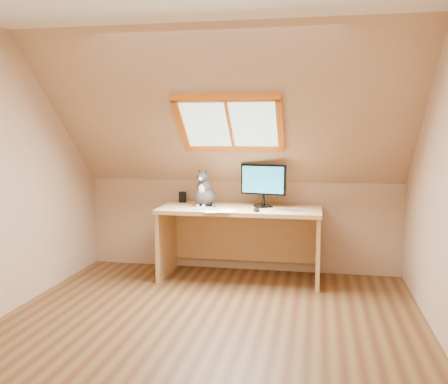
# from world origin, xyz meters

# --- Properties ---
(ground) EXTENTS (3.50, 3.50, 0.00)m
(ground) POSITION_xyz_m (0.00, 0.00, 0.00)
(ground) COLOR brown
(ground) RESTS_ON ground
(room_shell) EXTENTS (3.52, 3.52, 2.41)m
(room_shell) POSITION_xyz_m (0.00, -0.09, 1.43)
(room_shell) COLOR tan
(room_shell) RESTS_ON ground
(desk) EXTENTS (1.67, 0.73, 0.76)m
(desk) POSITION_xyz_m (0.05, 1.45, 0.53)
(desk) COLOR tan
(desk) RESTS_ON ground
(monitor) EXTENTS (0.48, 0.20, 0.44)m
(monitor) POSITION_xyz_m (0.28, 1.46, 1.02)
(monitor) COLOR black
(monitor) RESTS_ON desk
(cat) EXTENTS (0.26, 0.29, 0.40)m
(cat) POSITION_xyz_m (-0.34, 1.40, 0.91)
(cat) COLOR #3A3634
(cat) RESTS_ON desk
(desk_speaker) EXTENTS (0.10, 0.10, 0.12)m
(desk_speaker) POSITION_xyz_m (-0.64, 1.63, 0.82)
(desk_speaker) COLOR black
(desk_speaker) RESTS_ON desk
(graphics_tablet) EXTENTS (0.31, 0.25, 0.01)m
(graphics_tablet) POSITION_xyz_m (-0.24, 1.19, 0.77)
(graphics_tablet) COLOR #B2B2B7
(graphics_tablet) RESTS_ON desk
(mouse) EXTENTS (0.08, 0.12, 0.04)m
(mouse) POSITION_xyz_m (0.25, 1.14, 0.78)
(mouse) COLOR black
(mouse) RESTS_ON desk
(papers) EXTENTS (0.35, 0.30, 0.01)m
(papers) POSITION_xyz_m (-0.12, 1.12, 0.77)
(papers) COLOR white
(papers) RESTS_ON desk
(cables) EXTENTS (0.51, 0.26, 0.01)m
(cables) POSITION_xyz_m (0.47, 1.26, 0.77)
(cables) COLOR silver
(cables) RESTS_ON desk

